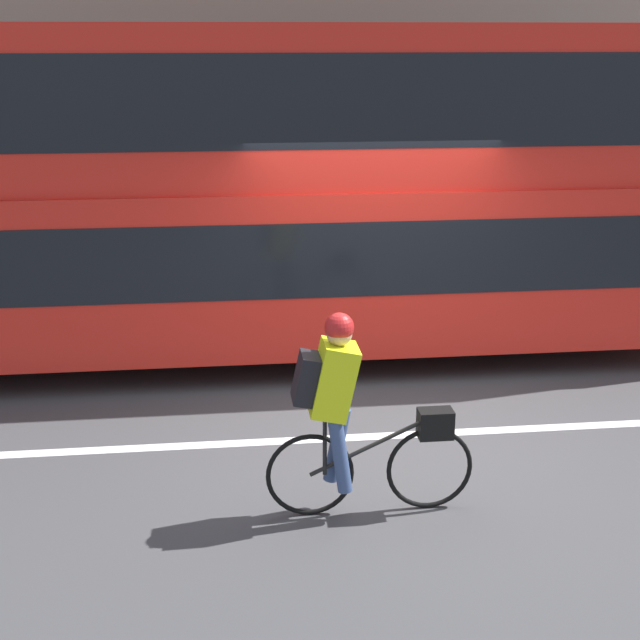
# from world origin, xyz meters

# --- Properties ---
(ground_plane) EXTENTS (80.00, 80.00, 0.00)m
(ground_plane) POSITION_xyz_m (0.00, 0.00, 0.00)
(ground_plane) COLOR #424244
(road_center_line) EXTENTS (50.00, 0.14, 0.01)m
(road_center_line) POSITION_xyz_m (0.00, -0.06, 0.00)
(road_center_line) COLOR silver
(road_center_line) RESTS_ON ground_plane
(sidewalk_curb) EXTENTS (60.00, 2.06, 0.15)m
(sidewalk_curb) POSITION_xyz_m (0.00, 5.58, 0.08)
(sidewalk_curb) COLOR gray
(sidewalk_curb) RESTS_ON ground_plane
(building_facade) EXTENTS (60.00, 0.30, 6.54)m
(building_facade) POSITION_xyz_m (0.00, 6.76, 3.27)
(building_facade) COLOR gray
(building_facade) RESTS_ON ground_plane
(bus) EXTENTS (9.74, 2.57, 3.58)m
(bus) POSITION_xyz_m (-0.96, 2.42, 1.99)
(bus) COLOR black
(bus) RESTS_ON ground_plane
(cyclist_on_bike) EXTENTS (1.58, 0.32, 1.60)m
(cyclist_on_bike) POSITION_xyz_m (-0.60, -1.36, 0.86)
(cyclist_on_bike) COLOR black
(cyclist_on_bike) RESTS_ON ground_plane
(trash_bin) EXTENTS (0.53, 0.53, 0.94)m
(trash_bin) POSITION_xyz_m (0.58, 5.48, 0.62)
(trash_bin) COLOR #515156
(trash_bin) RESTS_ON sidewalk_curb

